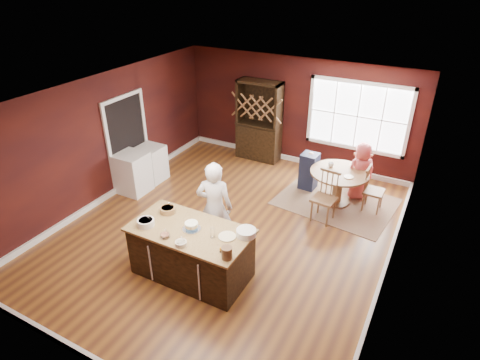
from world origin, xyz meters
The scene contains 28 objects.
room_shell centered at (0.00, 0.00, 1.35)m, with size 7.00×7.00×7.00m.
window centered at (1.50, 3.47, 1.50)m, with size 2.36×0.10×1.66m, color white, non-canonical shape.
doorway centered at (-2.97, 0.60, 1.02)m, with size 0.08×1.26×2.13m, color white, non-canonical shape.
kitchen_island centered at (0.10, -1.41, 0.44)m, with size 1.96×1.03×0.92m.
dining_table centered at (1.59, 1.99, 0.53)m, with size 1.24×1.24×0.75m.
baker centered at (0.08, -0.63, 0.88)m, with size 0.64×0.42×1.76m, color silver.
layer_cake centered at (0.13, -1.39, 0.98)m, with size 0.30×0.30×0.12m, color white, non-canonical shape.
bowl_blue centered at (-0.58, -1.65, 0.97)m, with size 0.28×0.28×0.11m, color silver.
bowl_yellow centered at (-0.51, -1.18, 0.97)m, with size 0.26×0.26×0.10m, color olive.
bowl_pink centered at (-0.12, -1.76, 0.95)m, with size 0.16×0.16×0.06m, color white.
bowl_olive centered at (0.22, -1.81, 0.95)m, with size 0.18×0.18×0.07m, color beige.
drinking_glass centered at (0.53, -1.42, 1.00)m, with size 0.08×0.08×0.16m, color white.
dinner_plate centered at (0.73, -1.31, 0.93)m, with size 0.28×0.28×0.02m, color #FDF4A8.
white_tub centered at (0.97, -1.13, 0.97)m, with size 0.31×0.31×0.11m, color white.
stoneware_crock centered at (0.97, -1.75, 1.02)m, with size 0.16×0.16×0.19m, color brown.
toy_figurine centered at (0.83, -1.67, 0.96)m, with size 0.05×0.05×0.08m, color orange, non-canonical shape.
rug centered at (1.59, 1.99, 0.01)m, with size 2.40×1.85×0.01m, color brown.
chair_east centered at (2.34, 2.05, 0.49)m, with size 0.41×0.39×0.98m, color brown, non-canonical shape.
chair_south centered at (1.53, 1.18, 0.54)m, with size 0.45×0.43×1.08m, color brown, non-canonical shape.
chair_north centered at (1.86, 2.80, 0.50)m, with size 0.42×0.40×0.99m, color brown, non-canonical shape.
seated_woman centered at (1.94, 2.42, 0.65)m, with size 0.64×0.42×1.31m, color #C44A4B.
high_chair centered at (0.82, 2.30, 0.45)m, with size 0.36×0.36×0.90m, color black, non-canonical shape.
toddler centered at (0.84, 2.34, 0.81)m, with size 0.18×0.14×0.26m, color #8CA5BF, non-canonical shape.
table_plate centered at (1.82, 1.84, 0.76)m, with size 0.20×0.20×0.02m, color beige.
table_cup centered at (1.35, 2.14, 0.80)m, with size 0.12×0.12×0.09m, color silver.
hutch centered at (-0.91, 3.22, 1.04)m, with size 1.14×0.47×2.08m, color #3A2616.
washer centered at (-2.64, 0.28, 0.47)m, with size 0.64×0.62×0.93m, color white.
dryer centered at (-2.64, 0.92, 0.43)m, with size 0.59×0.57×0.86m, color white.
Camera 1 is at (3.27, -5.63, 4.69)m, focal length 30.00 mm.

